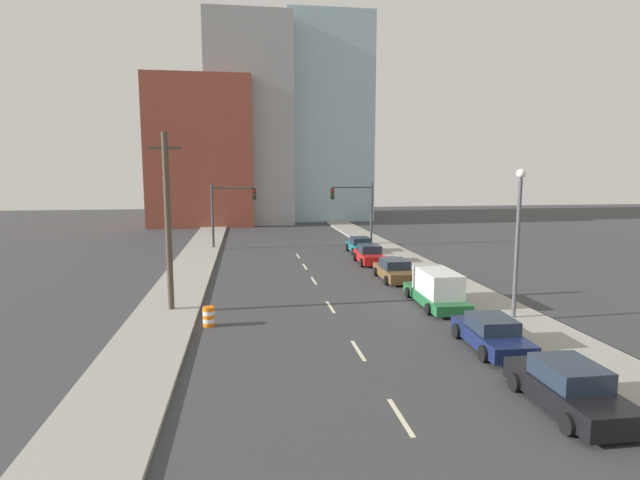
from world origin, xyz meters
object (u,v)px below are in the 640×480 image
(sedan_red, at_px, (369,255))
(traffic_signal_right, at_px, (360,205))
(sedan_brown, at_px, (395,271))
(sedan_teal, at_px, (360,246))
(street_lamp, at_px, (518,233))
(traffic_signal_left, at_px, (225,207))
(sedan_navy, at_px, (491,334))
(utility_pole_left_mid, at_px, (168,222))
(traffic_barrel, at_px, (209,316))
(sedan_black, at_px, (569,388))
(box_truck_green, at_px, (437,289))

(sedan_red, bearing_deg, traffic_signal_right, 83.05)
(sedan_brown, bearing_deg, sedan_teal, 89.36)
(traffic_signal_right, height_order, street_lamp, street_lamp)
(traffic_signal_left, height_order, traffic_signal_right, same)
(traffic_signal_left, bearing_deg, sedan_navy, -68.03)
(street_lamp, bearing_deg, sedan_red, 101.29)
(street_lamp, bearing_deg, traffic_signal_right, 93.94)
(utility_pole_left_mid, height_order, traffic_barrel, utility_pole_left_mid)
(street_lamp, distance_m, sedan_navy, 6.03)
(sedan_black, height_order, box_truck_green, box_truck_green)
(traffic_signal_left, relative_size, sedan_navy, 1.36)
(traffic_signal_right, height_order, sedan_black, traffic_signal_right)
(sedan_black, relative_size, sedan_red, 1.03)
(sedan_black, relative_size, sedan_brown, 0.97)
(traffic_signal_right, height_order, box_truck_green, traffic_signal_right)
(traffic_barrel, xyz_separation_m, sedan_red, (11.73, 15.07, 0.23))
(traffic_signal_left, distance_m, sedan_brown, 20.45)
(sedan_brown, bearing_deg, utility_pole_left_mid, -156.26)
(traffic_signal_right, bearing_deg, box_truck_green, -92.41)
(sedan_brown, bearing_deg, street_lamp, -72.27)
(utility_pole_left_mid, xyz_separation_m, sedan_black, (13.85, -13.14, -4.13))
(traffic_barrel, distance_m, sedan_navy, 12.93)
(traffic_signal_left, bearing_deg, street_lamp, -60.12)
(traffic_signal_right, distance_m, box_truck_green, 23.29)
(sedan_navy, xyz_separation_m, sedan_red, (-0.23, 19.97, 0.07))
(utility_pole_left_mid, bearing_deg, box_truck_green, -3.63)
(traffic_barrel, height_order, street_lamp, street_lamp)
(street_lamp, distance_m, box_truck_green, 5.47)
(street_lamp, xyz_separation_m, sedan_navy, (-3.05, -3.59, -3.77))
(utility_pole_left_mid, height_order, sedan_navy, utility_pole_left_mid)
(sedan_brown, relative_size, sedan_red, 1.06)
(sedan_black, bearing_deg, sedan_brown, 89.98)
(utility_pole_left_mid, relative_size, sedan_black, 2.02)
(sedan_black, relative_size, sedan_teal, 1.07)
(sedan_navy, xyz_separation_m, box_truck_green, (0.26, 6.80, 0.32))
(traffic_signal_right, bearing_deg, utility_pole_left_mid, -124.69)
(sedan_navy, height_order, sedan_teal, sedan_teal)
(sedan_red, height_order, sedan_teal, sedan_red)
(traffic_signal_left, relative_size, traffic_signal_right, 1.00)
(traffic_signal_right, xyz_separation_m, sedan_black, (-1.48, -35.29, -3.38))
(utility_pole_left_mid, height_order, sedan_black, utility_pole_left_mid)
(box_truck_green, bearing_deg, sedan_black, -90.68)
(utility_pole_left_mid, bearing_deg, sedan_navy, -28.67)
(utility_pole_left_mid, distance_m, sedan_teal, 23.15)
(traffic_barrel, xyz_separation_m, sedan_teal, (12.23, 20.48, 0.19))
(traffic_signal_right, xyz_separation_m, box_truck_green, (-0.97, -23.06, -3.12))
(traffic_signal_right, distance_m, traffic_barrel, 28.46)
(traffic_signal_left, height_order, sedan_teal, traffic_signal_left)
(traffic_signal_right, height_order, utility_pole_left_mid, utility_pole_left_mid)
(box_truck_green, relative_size, sedan_brown, 1.24)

